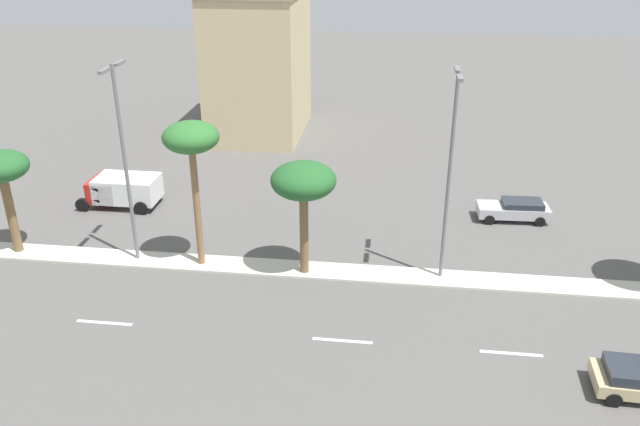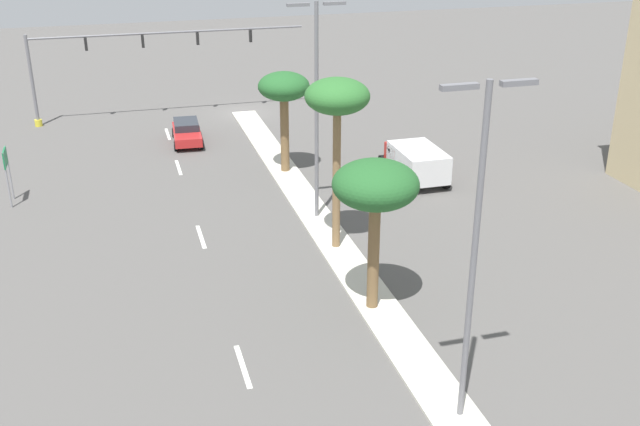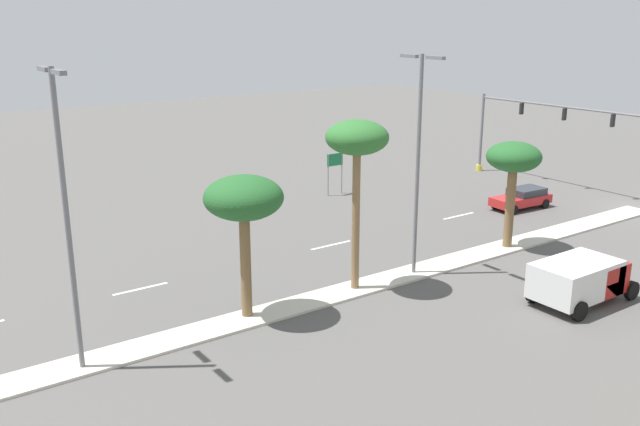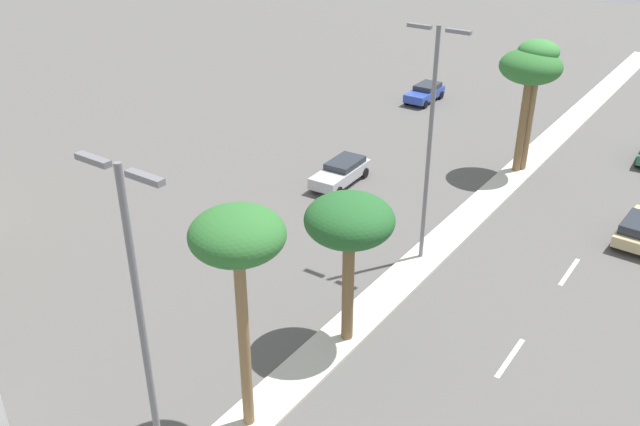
{
  "view_description": "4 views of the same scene",
  "coord_description": "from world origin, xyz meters",
  "px_view_note": "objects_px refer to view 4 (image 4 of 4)",
  "views": [
    {
      "loc": [
        30.78,
        35.59,
        18.04
      ],
      "look_at": [
        -1.56,
        31.52,
        2.86
      ],
      "focal_mm": 36.16,
      "sensor_mm": 36.0,
      "label": 1
    },
    {
      "loc": [
        9.78,
        56.58,
        16.09
      ],
      "look_at": [
        1.21,
        26.25,
        2.51
      ],
      "focal_mm": 42.34,
      "sensor_mm": 36.0,
      "label": 2
    },
    {
      "loc": [
        -24.56,
        44.45,
        12.92
      ],
      "look_at": [
        3.2,
        24.84,
        3.16
      ],
      "focal_mm": 38.51,
      "sensor_mm": 36.0,
      "label": 3
    },
    {
      "loc": [
        12.12,
        11.94,
        17.48
      ],
      "look_at": [
        -3.04,
        33.71,
        3.62
      ],
      "focal_mm": 38.23,
      "sensor_mm": 36.0,
      "label": 4
    }
  ],
  "objects_px": {
    "palm_tree_left": "(238,242)",
    "street_lamp_outboard": "(430,132)",
    "sedan_silver_trailing": "(341,172)",
    "palm_tree_near": "(530,69)",
    "palm_tree_front": "(537,64)",
    "street_lamp_leading": "(142,326)",
    "sedan_blue_left": "(425,93)",
    "palm_tree_leading": "(349,223)"
  },
  "relations": [
    {
      "from": "palm_tree_leading",
      "to": "palm_tree_front",
      "type": "relative_size",
      "value": 0.79
    },
    {
      "from": "sedan_blue_left",
      "to": "street_lamp_leading",
      "type": "bearing_deg",
      "value": -74.04
    },
    {
      "from": "palm_tree_front",
      "to": "sedan_blue_left",
      "type": "xyz_separation_m",
      "value": [
        -11.31,
        8.8,
        -6.03
      ]
    },
    {
      "from": "street_lamp_outboard",
      "to": "palm_tree_front",
      "type": "bearing_deg",
      "value": 88.84
    },
    {
      "from": "palm_tree_left",
      "to": "street_lamp_leading",
      "type": "height_order",
      "value": "street_lamp_leading"
    },
    {
      "from": "sedan_silver_trailing",
      "to": "street_lamp_outboard",
      "type": "bearing_deg",
      "value": -32.24
    },
    {
      "from": "street_lamp_leading",
      "to": "street_lamp_outboard",
      "type": "relative_size",
      "value": 0.99
    },
    {
      "from": "palm_tree_left",
      "to": "street_lamp_outboard",
      "type": "height_order",
      "value": "street_lamp_outboard"
    },
    {
      "from": "palm_tree_leading",
      "to": "sedan_silver_trailing",
      "type": "height_order",
      "value": "palm_tree_leading"
    },
    {
      "from": "palm_tree_leading",
      "to": "palm_tree_front",
      "type": "bearing_deg",
      "value": 90.57
    },
    {
      "from": "sedan_blue_left",
      "to": "palm_tree_near",
      "type": "bearing_deg",
      "value": -39.79
    },
    {
      "from": "palm_tree_near",
      "to": "palm_tree_front",
      "type": "bearing_deg",
      "value": 67.92
    },
    {
      "from": "palm_tree_left",
      "to": "street_lamp_leading",
      "type": "bearing_deg",
      "value": -91.38
    },
    {
      "from": "palm_tree_near",
      "to": "street_lamp_outboard",
      "type": "distance_m",
      "value": 12.74
    },
    {
      "from": "palm_tree_left",
      "to": "sedan_silver_trailing",
      "type": "bearing_deg",
      "value": 114.16
    },
    {
      "from": "palm_tree_left",
      "to": "street_lamp_leading",
      "type": "relative_size",
      "value": 0.74
    },
    {
      "from": "sedan_blue_left",
      "to": "sedan_silver_trailing",
      "type": "distance_m",
      "value": 17.22
    },
    {
      "from": "palm_tree_left",
      "to": "sedan_silver_trailing",
      "type": "height_order",
      "value": "palm_tree_left"
    },
    {
      "from": "palm_tree_leading",
      "to": "palm_tree_near",
      "type": "bearing_deg",
      "value": 91.11
    },
    {
      "from": "palm_tree_near",
      "to": "sedan_blue_left",
      "type": "bearing_deg",
      "value": 140.21
    },
    {
      "from": "palm_tree_left",
      "to": "sedan_silver_trailing",
      "type": "distance_m",
      "value": 21.18
    },
    {
      "from": "palm_tree_near",
      "to": "palm_tree_front",
      "type": "xyz_separation_m",
      "value": [
        0.19,
        0.46,
        0.22
      ]
    },
    {
      "from": "palm_tree_near",
      "to": "sedan_silver_trailing",
      "type": "bearing_deg",
      "value": -136.39
    },
    {
      "from": "palm_tree_front",
      "to": "street_lamp_outboard",
      "type": "xyz_separation_m",
      "value": [
        -0.27,
        -13.2,
        -0.18
      ]
    },
    {
      "from": "sedan_blue_left",
      "to": "palm_tree_left",
      "type": "bearing_deg",
      "value": -72.29
    },
    {
      "from": "palm_tree_leading",
      "to": "palm_tree_front",
      "type": "height_order",
      "value": "palm_tree_front"
    },
    {
      "from": "street_lamp_outboard",
      "to": "street_lamp_leading",
      "type": "bearing_deg",
      "value": -89.48
    },
    {
      "from": "palm_tree_near",
      "to": "street_lamp_leading",
      "type": "distance_m",
      "value": 29.87
    },
    {
      "from": "palm_tree_near",
      "to": "sedan_silver_trailing",
      "type": "xyz_separation_m",
      "value": [
        -8.08,
        -7.69,
        -5.79
      ]
    },
    {
      "from": "palm_tree_left",
      "to": "palm_tree_near",
      "type": "xyz_separation_m",
      "value": [
        -0.17,
        26.07,
        -0.76
      ]
    },
    {
      "from": "palm_tree_near",
      "to": "palm_tree_front",
      "type": "distance_m",
      "value": 0.55
    },
    {
      "from": "palm_tree_near",
      "to": "palm_tree_leading",
      "type": "bearing_deg",
      "value": -88.89
    },
    {
      "from": "palm_tree_leading",
      "to": "street_lamp_leading",
      "type": "relative_size",
      "value": 0.57
    },
    {
      "from": "palm_tree_leading",
      "to": "street_lamp_outboard",
      "type": "relative_size",
      "value": 0.57
    },
    {
      "from": "palm_tree_near",
      "to": "sedan_blue_left",
      "type": "xyz_separation_m",
      "value": [
        -11.12,
        9.26,
        -5.81
      ]
    },
    {
      "from": "palm_tree_leading",
      "to": "palm_tree_front",
      "type": "xyz_separation_m",
      "value": [
        -0.2,
        20.62,
        1.37
      ]
    },
    {
      "from": "palm_tree_near",
      "to": "palm_tree_front",
      "type": "height_order",
      "value": "palm_tree_front"
    },
    {
      "from": "palm_tree_leading",
      "to": "street_lamp_outboard",
      "type": "xyz_separation_m",
      "value": [
        -0.47,
        7.42,
        1.19
      ]
    },
    {
      "from": "palm_tree_left",
      "to": "palm_tree_front",
      "type": "bearing_deg",
      "value": 89.95
    },
    {
      "from": "sedan_blue_left",
      "to": "sedan_silver_trailing",
      "type": "height_order",
      "value": "sedan_silver_trailing"
    },
    {
      "from": "palm_tree_front",
      "to": "street_lamp_outboard",
      "type": "bearing_deg",
      "value": -91.16
    },
    {
      "from": "street_lamp_outboard",
      "to": "palm_tree_near",
      "type": "bearing_deg",
      "value": 89.64
    }
  ]
}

